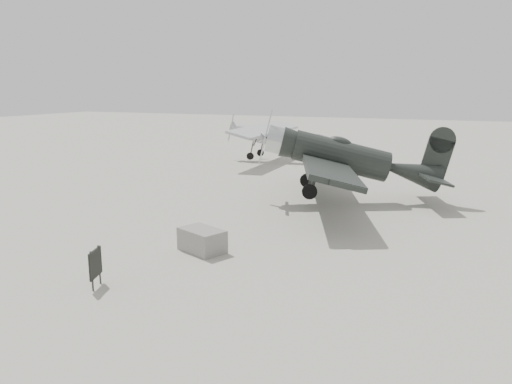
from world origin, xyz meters
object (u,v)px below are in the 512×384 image
Objects in this scene: lowwing_monoplane at (349,159)px; sign_board at (95,264)px; highwing_monoplane at (273,136)px; equipment_block at (202,240)px.

lowwing_monoplane reaches higher than sign_board.
equipment_block is at bearing -76.96° from highwing_monoplane.
lowwing_monoplane is 10.94× the size of sign_board.
lowwing_monoplane is at bearing 73.08° from equipment_block.
equipment_block is (5.95, -22.12, -1.63)m from highwing_monoplane.
highwing_monoplane is (-9.01, 12.06, -0.26)m from lowwing_monoplane.
lowwing_monoplane is 7.94× the size of equipment_block.
lowwing_monoplane is 10.69m from equipment_block.
highwing_monoplane is 26.78m from sign_board.
equipment_block is at bearing -127.29° from lowwing_monoplane.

